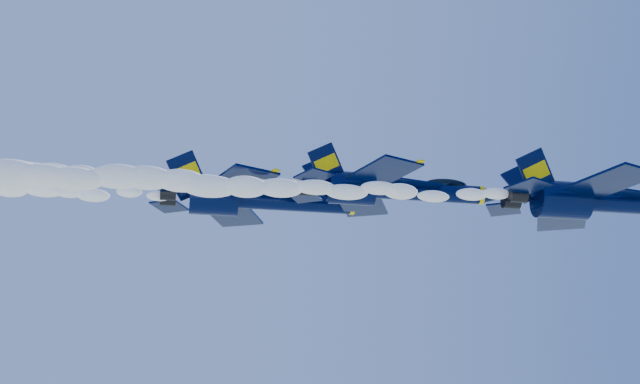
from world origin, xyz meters
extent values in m
ellipsoid|color=black|center=(14.77, -12.49, 149.07)|extent=(1.67, 2.89, 6.85)
cube|color=black|center=(16.70, -16.77, 149.13)|extent=(5.74, 6.80, 0.19)
cube|color=black|center=(16.70, -8.20, 149.13)|extent=(5.74, 6.80, 0.19)
cube|color=#FFD200|center=(18.20, -16.77, 149.23)|extent=(2.58, 5.36, 0.11)
cube|color=#FFD200|center=(18.20, -8.20, 149.23)|extent=(2.58, 5.36, 0.11)
cube|color=black|center=(12.42, -13.61, 150.73)|extent=(3.49, 1.10, 3.75)
cube|color=black|center=(12.42, -11.36, 150.73)|extent=(3.49, 1.10, 3.75)
cylinder|color=black|center=(11.03, -13.18, 149.02)|extent=(1.28, 1.18, 1.18)
cylinder|color=black|center=(11.03, -11.79, 149.02)|extent=(1.28, 1.18, 1.18)
cube|color=#FFD200|center=(18.31, -12.49, 149.96)|extent=(11.77, 0.37, 0.09)
ellipsoid|color=white|center=(-15.38, -12.49, 148.69)|extent=(51.74, 2.54, 2.28)
cylinder|color=black|center=(6.44, -5.01, 151.90)|extent=(9.15, 1.52, 1.52)
ellipsoid|color=black|center=(0.04, -5.01, 151.85)|extent=(1.59, 2.74, 6.51)
cone|color=black|center=(12.34, -5.01, 151.90)|extent=(2.64, 1.52, 1.52)
cylinder|color=#FFD200|center=(11.12, -5.01, 151.90)|extent=(0.36, 1.59, 1.59)
ellipsoid|color=black|center=(8.17, -5.01, 152.66)|extent=(3.66, 1.19, 1.01)
cube|color=#FFD200|center=(8.17, -5.01, 152.36)|extent=(4.27, 1.02, 0.18)
cube|color=black|center=(1.86, -9.07, 151.90)|extent=(5.45, 6.46, 0.18)
cube|color=black|center=(1.86, -0.94, 151.90)|extent=(5.45, 6.46, 0.18)
cube|color=#FFD200|center=(3.29, -9.07, 152.00)|extent=(2.45, 5.09, 0.10)
cube|color=#FFD200|center=(3.29, -0.94, 152.00)|extent=(2.45, 5.09, 0.10)
cube|color=black|center=(-2.20, -6.07, 153.43)|extent=(3.31, 1.05, 3.56)
cube|color=black|center=(-2.20, -3.94, 153.43)|extent=(3.31, 1.05, 3.56)
cylinder|color=black|center=(-3.52, -5.67, 151.80)|extent=(1.22, 1.12, 1.12)
cylinder|color=black|center=(-3.52, -4.35, 151.80)|extent=(1.22, 1.12, 1.12)
cube|color=#FFD200|center=(3.39, -5.01, 152.69)|extent=(11.18, 0.36, 0.08)
cylinder|color=black|center=(-3.82, 1.11, 152.57)|extent=(10.08, 1.68, 1.68)
ellipsoid|color=black|center=(-10.88, 1.11, 152.52)|extent=(1.75, 3.02, 7.17)
cone|color=black|center=(2.68, 1.11, 152.57)|extent=(2.91, 1.68, 1.68)
cylinder|color=#FFD200|center=(1.33, 1.11, 152.57)|extent=(0.39, 1.75, 1.75)
ellipsoid|color=black|center=(-1.92, 1.11, 153.41)|extent=(4.03, 1.31, 1.11)
cube|color=#FFD200|center=(-1.92, 1.11, 153.08)|extent=(4.71, 1.12, 0.20)
cube|color=black|center=(-8.86, -3.37, 152.57)|extent=(6.01, 7.12, 0.20)
cube|color=black|center=(-8.86, 5.59, 152.57)|extent=(6.01, 7.12, 0.20)
cube|color=#FFD200|center=(-7.29, -3.37, 152.69)|extent=(2.70, 5.61, 0.11)
cube|color=#FFD200|center=(-7.29, 5.59, 152.69)|extent=(2.70, 5.61, 0.11)
cube|color=black|center=(-13.34, -0.07, 154.25)|extent=(3.65, 1.15, 3.93)
cube|color=black|center=(-13.34, 2.29, 154.25)|extent=(3.65, 1.15, 3.93)
cylinder|color=black|center=(-14.80, 0.38, 152.46)|extent=(1.34, 1.23, 1.23)
cylinder|color=black|center=(-14.80, 1.84, 152.46)|extent=(1.34, 1.23, 1.23)
cube|color=#FFD200|center=(-7.18, 1.11, 153.45)|extent=(12.32, 0.39, 0.09)
camera|label=1|loc=(-13.81, -72.14, 126.49)|focal=50.00mm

